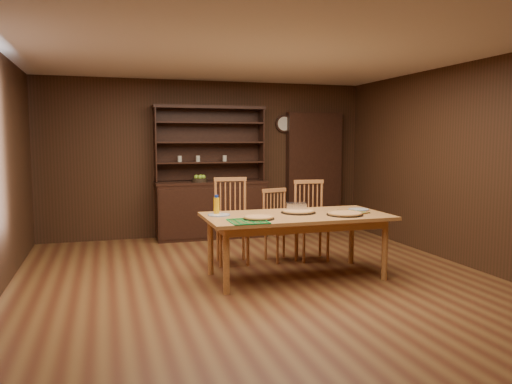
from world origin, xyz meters
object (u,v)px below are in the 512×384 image
object	(u,v)px
china_hutch	(211,202)
dining_table	(296,220)
chair_left	(231,218)
juice_bottle	(217,206)
chair_center	(278,222)
chair_right	(311,217)

from	to	relation	value
china_hutch	dining_table	world-z (taller)	china_hutch
dining_table	chair_left	xyz separation A→B (m)	(-0.55, 0.94, -0.08)
juice_bottle	china_hutch	bearing A→B (deg)	79.75
china_hutch	chair_center	size ratio (longest dim) A/B	2.26
dining_table	chair_left	bearing A→B (deg)	120.29
china_hutch	chair_left	xyz separation A→B (m)	(-0.09, -1.73, 0.00)
dining_table	china_hutch	bearing A→B (deg)	99.82
chair_left	juice_bottle	xyz separation A→B (m)	(-0.35, -0.68, 0.26)
china_hutch	juice_bottle	xyz separation A→B (m)	(-0.44, -2.41, 0.26)
chair_left	chair_right	bearing A→B (deg)	0.22
juice_bottle	chair_center	bearing A→B (deg)	32.94
chair_center	chair_right	xyz separation A→B (m)	(0.45, -0.06, 0.06)
chair_left	dining_table	bearing A→B (deg)	-53.83
china_hutch	chair_center	xyz separation A→B (m)	(0.55, -1.77, -0.09)
chair_left	juice_bottle	distance (m)	0.81
chair_center	juice_bottle	size ratio (longest dim) A/B	4.15
china_hutch	dining_table	size ratio (longest dim) A/B	1.02
china_hutch	chair_center	distance (m)	1.86
dining_table	chair_left	world-z (taller)	chair_left
dining_table	juice_bottle	world-z (taller)	juice_bottle
chair_right	dining_table	bearing A→B (deg)	-118.08
dining_table	chair_right	world-z (taller)	chair_right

